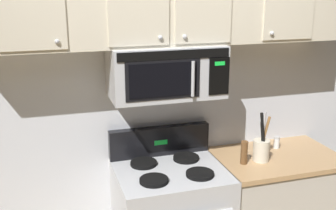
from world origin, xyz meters
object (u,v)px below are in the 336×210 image
Objects in this scene: utensil_crock_cream at (262,148)px; salt_shaker at (277,142)px; over_range_microwave at (166,71)px; pepper_mill at (244,153)px.

utensil_crock_cream reaches higher than salt_shaker.
utensil_crock_cream is at bearing -143.15° from salt_shaker.
pepper_mill is at bearing -17.91° from over_range_microwave.
utensil_crock_cream reaches higher than pepper_mill.
over_range_microwave is at bearing 162.09° from pepper_mill.
pepper_mill reaches higher than salt_shaker.
over_range_microwave is at bearing 166.94° from utensil_crock_cream.
over_range_microwave is 2.00× the size of utensil_crock_cream.
salt_shaker is (0.23, 0.18, -0.05)m from utensil_crock_cream.
salt_shaker is at bearing 26.55° from pepper_mill.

